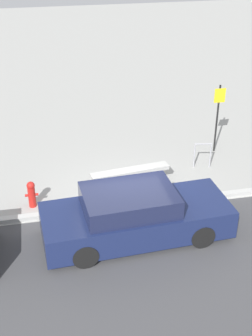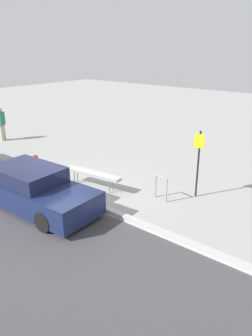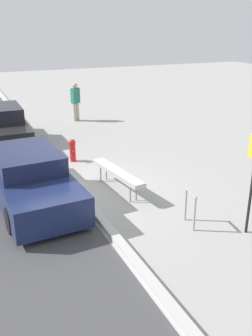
# 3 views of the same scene
# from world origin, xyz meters

# --- Properties ---
(ground_plane) EXTENTS (60.00, 60.00, 0.00)m
(ground_plane) POSITION_xyz_m (0.00, 0.00, 0.00)
(ground_plane) COLOR #9E9E99
(curb) EXTENTS (60.00, 0.20, 0.13)m
(curb) POSITION_xyz_m (0.00, 0.00, 0.07)
(curb) COLOR #B7B7B2
(curb) RESTS_ON ground_plane
(bench) EXTENTS (2.33, 0.63, 0.59)m
(bench) POSITION_xyz_m (0.37, 1.05, 0.52)
(bench) COLOR gray
(bench) RESTS_ON ground_plane
(bike_rack) EXTENTS (0.55, 0.15, 0.83)m
(bike_rack) POSITION_xyz_m (2.83, 1.79, 0.50)
(bike_rack) COLOR #99999E
(bike_rack) RESTS_ON ground_plane
(fire_hydrant) EXTENTS (0.36, 0.22, 0.77)m
(fire_hydrant) POSITION_xyz_m (-2.44, 0.62, 0.41)
(fire_hydrant) COLOR red
(fire_hydrant) RESTS_ON ground_plane
(pedestrian) EXTENTS (0.38, 0.46, 1.79)m
(pedestrian) POSITION_xyz_m (-7.92, 2.43, 0.96)
(pedestrian) COLOR #B7AD99
(pedestrian) RESTS_ON ground_plane
(parked_car_near) EXTENTS (4.65, 1.95, 1.33)m
(parked_car_near) POSITION_xyz_m (-0.01, -1.26, 0.62)
(parked_car_near) COLOR black
(parked_car_near) RESTS_ON ground_plane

